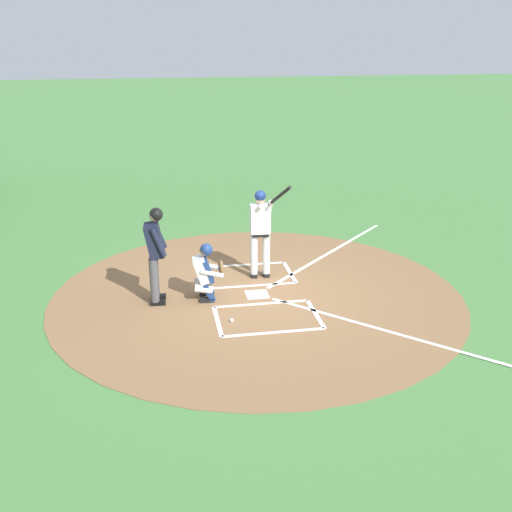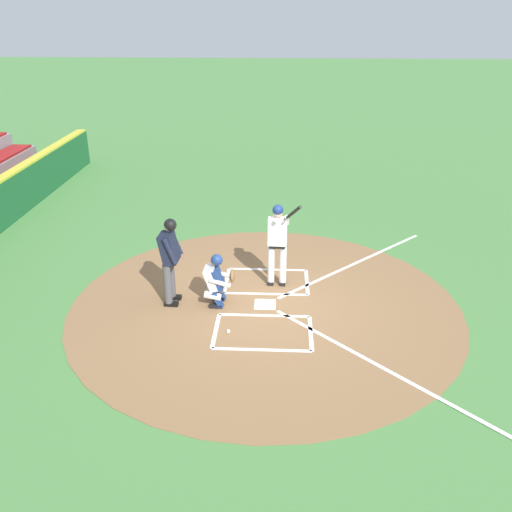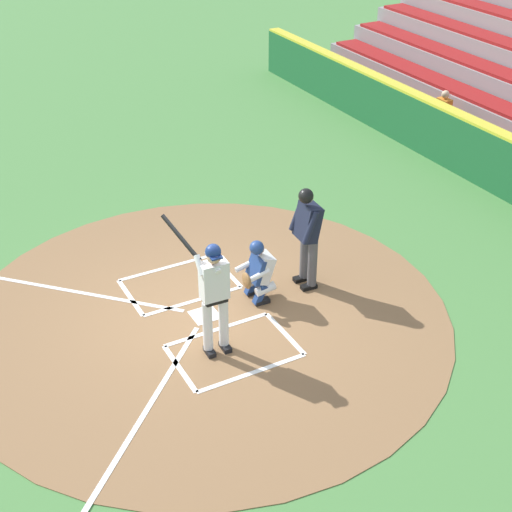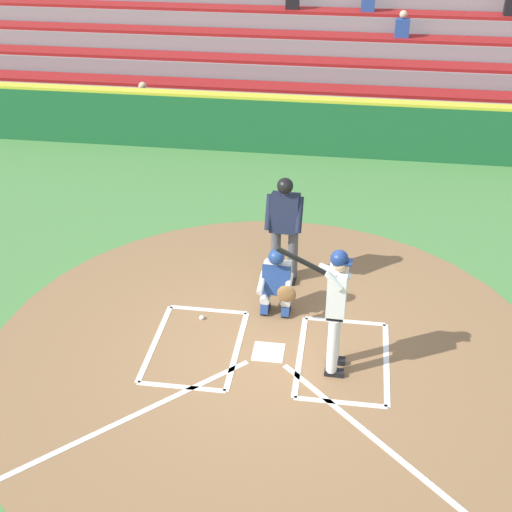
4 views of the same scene
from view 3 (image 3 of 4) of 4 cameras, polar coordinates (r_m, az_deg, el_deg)
The scene contains 7 objects.
ground_plane at distance 12.19m, azimuth -3.94°, elevation -4.59°, with size 120.00×120.00×0.00m, color #4C8442.
dirt_circle at distance 12.18m, azimuth -3.94°, elevation -4.57°, with size 8.00×8.00×0.01m, color olive.
home_plate_and_chalk at distance 11.92m, azimuth -7.80°, elevation -5.67°, with size 7.93×4.91×0.01m.
batter at distance 10.81m, azimuth -3.29°, elevation -2.66°, with size 0.95×0.68×2.13m.
catcher at distance 12.22m, azimuth 0.15°, elevation -1.07°, with size 0.59×0.62×1.13m.
plate_umpire at distance 12.38m, azimuth 3.97°, elevation 1.94°, with size 0.60×0.43×1.86m.
baseball at distance 13.22m, azimuth -3.39°, elevation -1.22°, with size 0.07×0.07×0.07m, color white.
Camera 3 is at (-9.08, 3.94, 7.12)m, focal length 52.06 mm.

